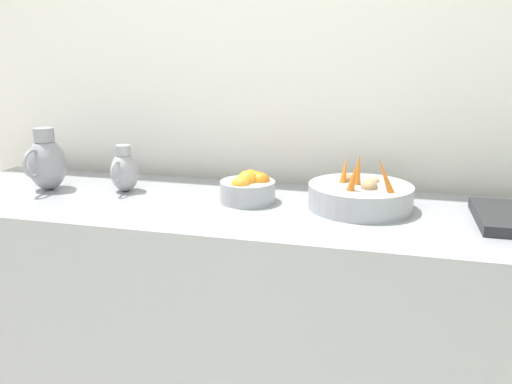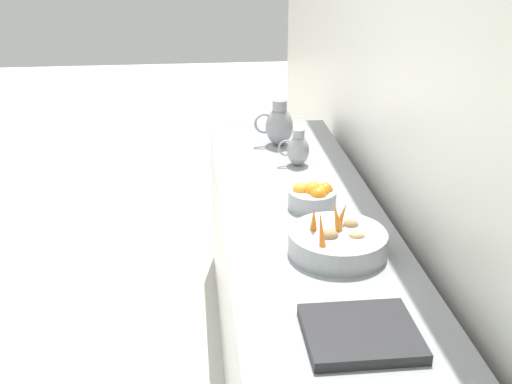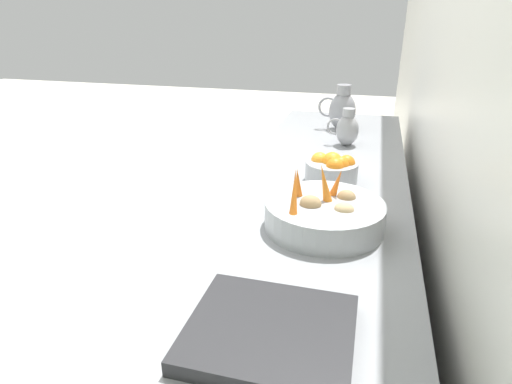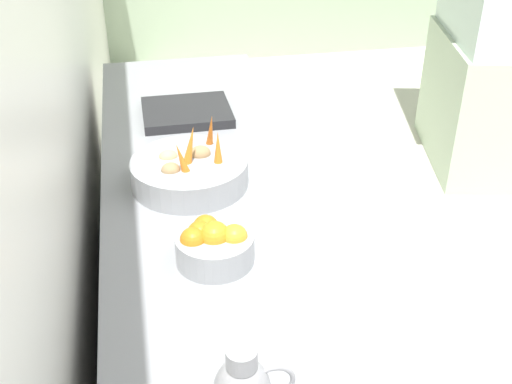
{
  "view_description": "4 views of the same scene",
  "coord_description": "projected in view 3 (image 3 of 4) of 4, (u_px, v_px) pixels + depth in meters",
  "views": [
    {
      "loc": [
        0.25,
        0.51,
        1.47
      ],
      "look_at": [
        -1.43,
        0.08,
        1.0
      ],
      "focal_mm": 35.96,
      "sensor_mm": 36.0,
      "label": 1
    },
    {
      "loc": [
        -1.03,
        2.54,
        2.11
      ],
      "look_at": [
        -1.3,
        -0.01,
        1.0
      ],
      "focal_mm": 45.48,
      "sensor_mm": 36.0,
      "label": 2
    },
    {
      "loc": [
        -1.67,
        1.65,
        1.56
      ],
      "look_at": [
        -1.34,
        0.45,
        1.03
      ],
      "focal_mm": 30.13,
      "sensor_mm": 36.0,
      "label": 3
    },
    {
      "loc": [
        -1.7,
        -1.3,
        1.94
      ],
      "look_at": [
        -1.43,
        0.02,
        1.12
      ],
      "focal_mm": 43.82,
      "sensor_mm": 36.0,
      "label": 4
    }
  ],
  "objects": [
    {
      "name": "orange_bowl",
      "position": [
        332.0,
        169.0,
        1.7
      ],
      "size": [
        0.21,
        0.21,
        0.12
      ],
      "color": "#9EA0A5",
      "rests_on": "prep_counter"
    },
    {
      "name": "counter_sink_basin",
      "position": [
        270.0,
        333.0,
        0.89
      ],
      "size": [
        0.34,
        0.3,
        0.04
      ],
      "primitive_type": "cube",
      "color": "#232326",
      "rests_on": "prep_counter"
    },
    {
      "name": "vegetable_colander",
      "position": [
        324.0,
        214.0,
        1.34
      ],
      "size": [
        0.37,
        0.37,
        0.21
      ],
      "color": "#9EA0A5",
      "rests_on": "prep_counter"
    },
    {
      "name": "metal_pitcher_tall",
      "position": [
        342.0,
        110.0,
        2.44
      ],
      "size": [
        0.21,
        0.15,
        0.25
      ],
      "color": "gray",
      "rests_on": "prep_counter"
    },
    {
      "name": "metal_pitcher_short",
      "position": [
        347.0,
        129.0,
        2.15
      ],
      "size": [
        0.16,
        0.11,
        0.19
      ],
      "color": "#939399",
      "rests_on": "prep_counter"
    },
    {
      "name": "prep_counter",
      "position": [
        306.0,
        301.0,
        1.75
      ],
      "size": [
        0.7,
        2.91,
        0.93
      ],
      "primitive_type": "cube",
      "color": "gray",
      "rests_on": "ground_plane"
    },
    {
      "name": "ground_plane",
      "position": [
        52.0,
        304.0,
        2.48
      ],
      "size": [
        14.54,
        14.54,
        0.0
      ],
      "primitive_type": "plane",
      "color": "beige"
    }
  ]
}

